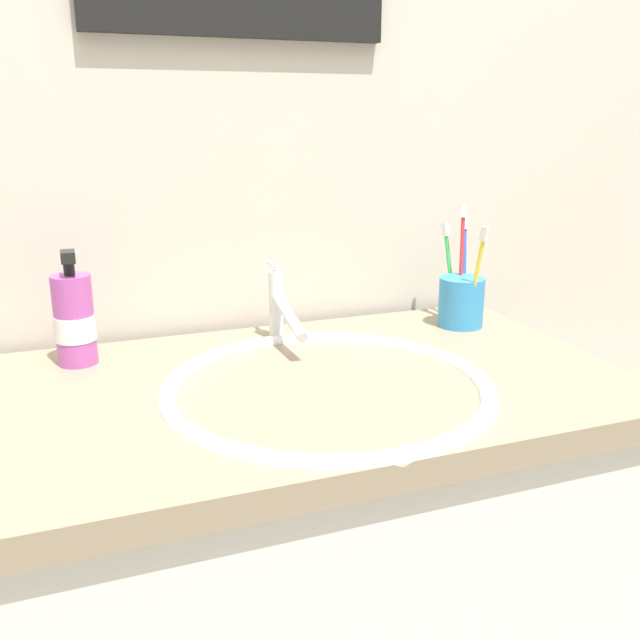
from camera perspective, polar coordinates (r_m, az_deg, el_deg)
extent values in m
cube|color=beige|center=(1.22, -6.75, 12.75)|extent=(2.14, 0.04, 2.40)
cube|color=gray|center=(0.99, -1.75, -6.01)|extent=(0.94, 0.54, 0.04)
ellipsoid|color=white|center=(0.98, 0.63, -8.32)|extent=(0.40, 0.40, 0.10)
torus|color=white|center=(0.96, 0.63, -5.66)|extent=(0.46, 0.46, 0.02)
cylinder|color=#595B60|center=(1.00, 0.62, -10.67)|extent=(0.03, 0.03, 0.01)
cylinder|color=silver|center=(1.15, -3.64, 1.22)|extent=(0.02, 0.02, 0.12)
cylinder|color=silver|center=(1.09, -2.61, 0.45)|extent=(0.02, 0.14, 0.05)
cylinder|color=silver|center=(1.15, -3.92, 4.58)|extent=(0.01, 0.05, 0.01)
cylinder|color=#338CCC|center=(1.25, 11.57, 1.48)|extent=(0.08, 0.08, 0.09)
cylinder|color=blue|center=(1.28, 11.82, 3.98)|extent=(0.03, 0.05, 0.17)
cube|color=white|center=(1.29, 11.87, 7.88)|extent=(0.01, 0.02, 0.03)
cylinder|color=green|center=(1.28, 10.69, 3.75)|extent=(0.01, 0.05, 0.16)
cube|color=white|center=(1.29, 10.32, 7.34)|extent=(0.01, 0.02, 0.03)
cylinder|color=red|center=(1.26, 11.58, 4.36)|extent=(0.02, 0.04, 0.20)
cube|color=white|center=(1.26, 11.77, 8.83)|extent=(0.01, 0.02, 0.03)
cylinder|color=yellow|center=(1.21, 12.69, 3.13)|extent=(0.02, 0.03, 0.17)
cube|color=white|center=(1.19, 13.42, 6.94)|extent=(0.01, 0.02, 0.03)
cylinder|color=#B24CA5|center=(1.09, -19.62, 0.01)|extent=(0.06, 0.06, 0.14)
cylinder|color=black|center=(1.08, -20.02, 4.02)|extent=(0.02, 0.02, 0.02)
cube|color=black|center=(1.06, -20.11, 4.95)|extent=(0.02, 0.04, 0.02)
cylinder|color=white|center=(1.10, -19.56, -0.58)|extent=(0.06, 0.06, 0.04)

